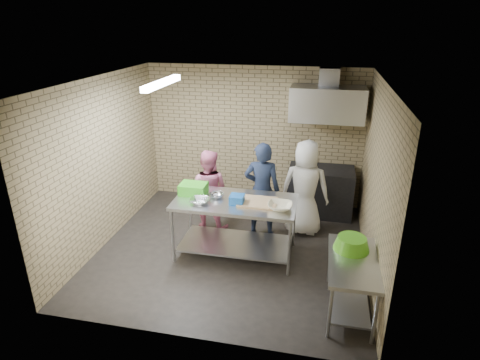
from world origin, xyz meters
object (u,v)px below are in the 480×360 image
(green_crate, at_px, (193,189))
(green_basin, at_px, (352,243))
(woman_pink, at_px, (208,190))
(man_navy, at_px, (262,190))
(blue_tub, at_px, (237,199))
(prep_table, at_px, (235,227))
(stove, at_px, (320,191))
(woman_white, at_px, (305,188))
(bottle_green, at_px, (353,108))
(side_counter, at_px, (350,285))

(green_crate, relative_size, green_basin, 0.90)
(green_basin, xyz_separation_m, woman_pink, (-2.34, 1.49, -0.11))
(man_navy, bearing_deg, green_basin, 131.56)
(blue_tub, bearing_deg, prep_table, 116.57)
(prep_table, height_order, stove, prep_table)
(green_basin, bearing_deg, woman_white, 112.12)
(stove, relative_size, bottle_green, 8.00)
(green_basin, xyz_separation_m, woman_white, (-0.69, 1.69, -0.00))
(stove, bearing_deg, blue_tub, -123.28)
(green_crate, relative_size, bottle_green, 2.76)
(prep_table, distance_m, woman_white, 1.42)
(blue_tub, bearing_deg, woman_white, 47.49)
(green_basin, distance_m, bottle_green, 2.98)
(prep_table, xyz_separation_m, green_crate, (-0.70, 0.12, 0.55))
(man_navy, height_order, woman_pink, man_navy)
(bottle_green, bearing_deg, green_basin, -90.42)
(side_counter, height_order, green_basin, green_basin)
(prep_table, distance_m, green_basin, 1.89)
(stove, distance_m, green_crate, 2.61)
(prep_table, height_order, blue_tub, blue_tub)
(woman_white, bearing_deg, bottle_green, -121.06)
(side_counter, relative_size, stove, 1.00)
(prep_table, bearing_deg, side_counter, -30.36)
(side_counter, relative_size, bottle_green, 8.00)
(man_navy, distance_m, woman_pink, 0.95)
(woman_white, bearing_deg, blue_tub, 50.54)
(bottle_green, bearing_deg, woman_white, -124.10)
(stove, xyz_separation_m, man_navy, (-0.96, -1.04, 0.38))
(green_basin, bearing_deg, blue_tub, 158.32)
(stove, xyz_separation_m, green_basin, (0.43, -2.50, 0.38))
(side_counter, relative_size, woman_pink, 0.83)
(prep_table, distance_m, man_navy, 0.85)
(blue_tub, distance_m, woman_white, 1.42)
(green_crate, bearing_deg, blue_tub, -16.35)
(green_crate, distance_m, green_basin, 2.55)
(green_basin, height_order, woman_pink, woman_pink)
(green_basin, height_order, man_navy, man_navy)
(stove, xyz_separation_m, green_crate, (-1.96, -1.63, 0.56))
(green_basin, bearing_deg, prep_table, 156.02)
(prep_table, relative_size, blue_tub, 9.00)
(green_basin, xyz_separation_m, man_navy, (-1.39, 1.46, -0.01))
(blue_tub, height_order, bottle_green, bottle_green)
(stove, xyz_separation_m, blue_tub, (-1.21, -1.85, 0.55))
(prep_table, height_order, woman_pink, woman_pink)
(man_navy, bearing_deg, side_counter, 127.48)
(side_counter, xyz_separation_m, blue_tub, (-1.66, 0.90, 0.62))
(prep_table, xyz_separation_m, woman_pink, (-0.64, 0.74, 0.26))
(side_counter, distance_m, blue_tub, 1.99)
(woman_pink, bearing_deg, green_basin, 149.07)
(prep_table, distance_m, green_crate, 0.90)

